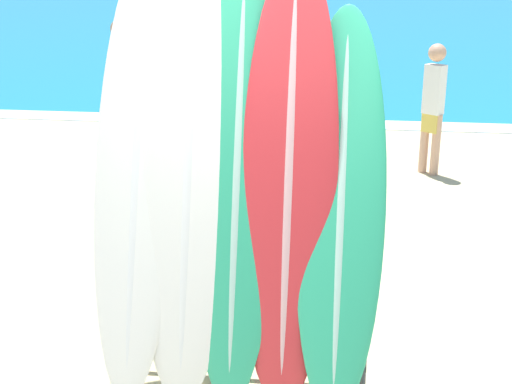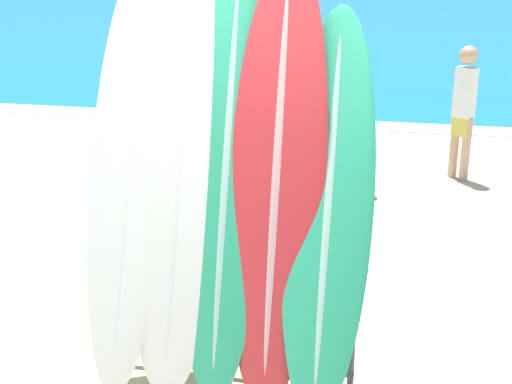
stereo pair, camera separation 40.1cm
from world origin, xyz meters
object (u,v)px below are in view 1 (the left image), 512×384
surfboard_slot_4 (341,210)px  person_far_left (433,104)px  surfboard_rack (239,306)px  surfboard_slot_0 (137,174)px  person_mid_beach (315,126)px  person_far_right (325,106)px  person_near_water (123,84)px  surfboard_slot_1 (188,183)px  surfboard_slot_2 (237,178)px  surfboard_slot_3 (289,182)px

surfboard_slot_4 → person_far_left: 4.57m
surfboard_rack → person_far_left: bearing=70.8°
surfboard_slot_0 → surfboard_slot_4: surfboard_slot_0 is taller
surfboard_rack → person_mid_beach: person_mid_beach is taller
surfboard_rack → person_mid_beach: 2.76m
person_mid_beach → person_far_right: size_ratio=1.07×
person_near_water → person_mid_beach: 3.18m
person_near_water → person_far_right: size_ratio=1.06×
surfboard_rack → person_far_right: bearing=84.9°
person_mid_beach → person_far_left: bearing=178.8°
person_near_water → surfboard_slot_4: bearing=-21.6°
surfboard_slot_1 → surfboard_slot_4: 0.88m
person_mid_beach → person_far_left: person_mid_beach is taller
person_far_left → person_mid_beach: bearing=92.9°
surfboard_slot_2 → surfboard_slot_4: 0.61m
surfboard_slot_0 → surfboard_slot_2: bearing=-1.5°
surfboard_rack → surfboard_slot_3: bearing=12.6°
surfboard_slot_1 → person_near_water: 5.02m
surfboard_slot_3 → person_mid_beach: 2.66m
person_far_right → surfboard_slot_0: bearing=-63.4°
surfboard_slot_1 → person_mid_beach: surfboard_slot_1 is taller
surfboard_slot_4 → surfboard_rack: bearing=-175.8°
surfboard_slot_2 → person_far_right: 3.87m
surfboard_slot_1 → person_mid_beach: 2.72m
surfboard_slot_4 → person_far_right: size_ratio=1.36×
surfboard_slot_1 → person_near_water: size_ratio=1.42×
person_far_left → person_far_right: (-1.22, -0.58, 0.06)m
surfboard_slot_0 → surfboard_slot_4: 1.19m
surfboard_slot_0 → person_far_right: surfboard_slot_0 is taller
surfboard_slot_1 → surfboard_slot_2: surfboard_slot_2 is taller
person_far_left → person_near_water: bearing=34.6°
person_mid_beach → surfboard_slot_3: bearing=33.4°
surfboard_slot_2 → person_near_water: size_ratio=1.46×
surfboard_slot_3 → surfboard_slot_2: bearing=176.0°
person_far_left → surfboard_slot_0: bearing=101.8°
person_mid_beach → surfboard_slot_1: bearing=21.1°
surfboard_slot_1 → surfboard_slot_4: bearing=-1.8°
surfboard_slot_0 → person_far_left: (2.17, 4.40, -0.43)m
person_mid_beach → person_far_right: person_mid_beach is taller
surfboard_slot_2 → person_mid_beach: (0.32, 2.62, -0.31)m
surfboard_rack → person_far_left: (1.57, 4.50, 0.34)m
surfboard_slot_0 → surfboard_slot_3: 0.89m
person_mid_beach → person_far_left: 2.19m
person_far_left → surfboard_rack: bearing=108.9°
surfboard_rack → person_near_water: person_near_water is taller
person_mid_beach → person_far_left: size_ratio=1.15×
person_near_water → person_mid_beach: size_ratio=0.99×
surfboard_slot_1 → surfboard_slot_0: bearing=174.7°
person_near_water → person_far_right: person_near_water is taller
surfboard_slot_2 → person_far_right: surfboard_slot_2 is taller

